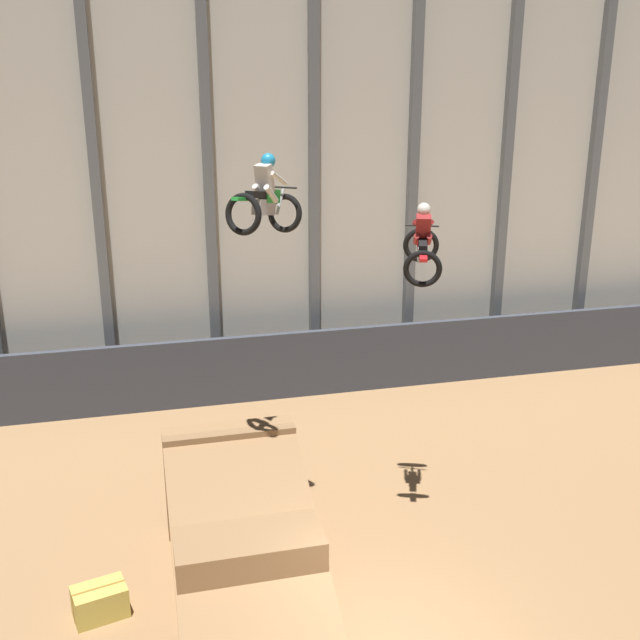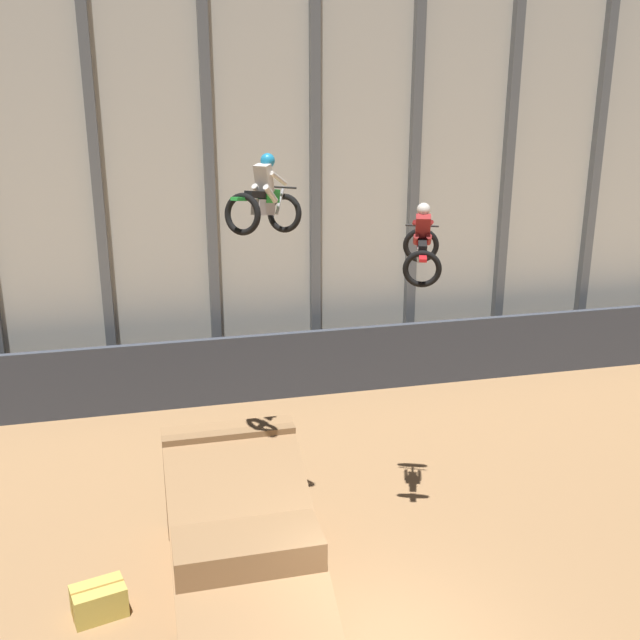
# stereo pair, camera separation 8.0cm
# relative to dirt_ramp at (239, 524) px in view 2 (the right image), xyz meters

# --- Properties ---
(arena_back_wall) EXTENTS (32.00, 0.40, 12.73)m
(arena_back_wall) POSITION_rel_dirt_ramp_xyz_m (2.06, 8.98, 5.54)
(arena_back_wall) COLOR beige
(arena_back_wall) RESTS_ON ground_plane
(lower_barrier) EXTENTS (31.36, 0.20, 2.00)m
(lower_barrier) POSITION_rel_dirt_ramp_xyz_m (2.06, 7.61, 0.18)
(lower_barrier) COLOR #383D47
(lower_barrier) RESTS_ON ground_plane
(dirt_ramp) EXTENTS (2.66, 4.74, 2.42)m
(dirt_ramp) POSITION_rel_dirt_ramp_xyz_m (0.00, 0.00, 0.00)
(dirt_ramp) COLOR #966F48
(dirt_ramp) RESTS_ON ground_plane
(rider_bike_left_air) EXTENTS (1.61, 1.67, 1.54)m
(rider_bike_left_air) POSITION_rel_dirt_ramp_xyz_m (0.76, 0.79, 6.06)
(rider_bike_left_air) COLOR black
(rider_bike_right_air) EXTENTS (1.22, 1.84, 1.53)m
(rider_bike_right_air) POSITION_rel_dirt_ramp_xyz_m (3.85, 0.90, 5.06)
(rider_bike_right_air) COLOR black
(hay_bale_trackside) EXTENTS (1.02, 0.80, 0.57)m
(hay_bale_trackside) POSITION_rel_dirt_ramp_xyz_m (-2.61, -0.94, -0.54)
(hay_bale_trackside) COLOR #CCB751
(hay_bale_trackside) RESTS_ON ground_plane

